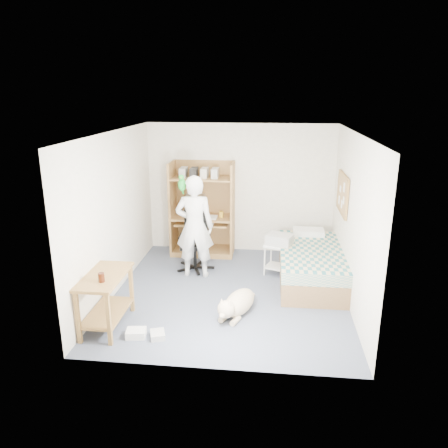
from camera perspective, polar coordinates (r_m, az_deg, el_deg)
name	(u,v)px	position (r m, az deg, el deg)	size (l,w,h in m)	color
floor	(230,293)	(7.02, 0.77, -8.94)	(4.00, 4.00, 0.00)	#4A5264
wall_back	(240,189)	(8.50, 2.13, 4.62)	(3.60, 0.02, 2.50)	beige
wall_right	(353,221)	(6.65, 16.44, 0.39)	(0.02, 4.00, 2.50)	beige
wall_left	(115,214)	(6.97, -14.08, 1.33)	(0.02, 4.00, 2.50)	beige
ceiling	(231,133)	(6.34, 0.87, 11.82)	(3.60, 4.00, 0.02)	white
computer_hutch	(203,213)	(8.43, -2.78, 1.50)	(1.20, 0.63, 1.80)	brown
bed	(311,265)	(7.47, 11.26, -5.21)	(1.02, 2.02, 0.66)	brown
side_desk	(106,293)	(6.10, -15.20, -8.67)	(0.50, 1.00, 0.75)	brown
corkboard	(343,194)	(7.46, 15.23, 3.84)	(0.04, 0.94, 0.66)	#9F7D47
office_chair	(195,248)	(7.82, -3.77, -3.19)	(0.60, 0.60, 1.06)	black
person	(195,227)	(7.36, -3.86, -0.36)	(0.64, 0.42, 1.76)	white
parrot	(182,184)	(7.23, -5.52, 5.27)	(0.13, 0.23, 0.36)	#138820
dog	(237,303)	(6.32, 1.74, -10.32)	(0.58, 1.01, 0.40)	beige
printer_cart	(279,255)	(7.61, 7.19, -3.98)	(0.56, 0.50, 0.55)	white
printer	(280,239)	(7.52, 7.26, -2.02)	(0.42, 0.32, 0.18)	#A5A4A0
crt_monitor	(196,205)	(8.43, -3.66, 2.44)	(0.46, 0.48, 0.38)	beige
keyboard	(202,222)	(8.32, -2.84, 0.21)	(0.45, 0.16, 0.03)	beige
pencil_cup	(221,214)	(8.30, -0.37, 1.26)	(0.08, 0.08, 0.12)	gold
drink_glass	(101,278)	(5.77, -15.72, -6.74)	(0.08, 0.08, 0.12)	#3B1609
floor_box_a	(136,333)	(5.96, -11.41, -13.82)	(0.25, 0.20, 0.10)	white
floor_box_b	(158,335)	(5.90, -8.67, -14.11)	(0.18, 0.22, 0.08)	beige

